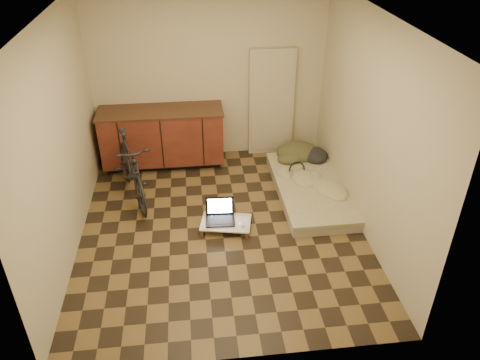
{
  "coord_description": "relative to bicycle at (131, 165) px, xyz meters",
  "views": [
    {
      "loc": [
        -0.32,
        -4.77,
        3.64
      ],
      "look_at": [
        0.26,
        0.2,
        0.55
      ],
      "focal_mm": 35.0,
      "sensor_mm": 36.0,
      "label": 1
    }
  ],
  "objects": [
    {
      "name": "headphones",
      "position": [
        2.31,
        0.07,
        -0.25
      ],
      "size": [
        0.29,
        0.27,
        0.18
      ],
      "primitive_type": null,
      "rotation": [
        0.0,
        0.0,
        0.12
      ],
      "color": "black",
      "rests_on": "futon"
    },
    {
      "name": "mouse",
      "position": [
        1.39,
        -0.97,
        -0.39
      ],
      "size": [
        0.08,
        0.11,
        0.04
      ],
      "primitive_type": "ellipsoid",
      "rotation": [
        0.0,
        0.0,
        0.23
      ],
      "color": "white",
      "rests_on": "lap_desk"
    },
    {
      "name": "clothing_pile",
      "position": [
        2.51,
        0.6,
        -0.21
      ],
      "size": [
        0.69,
        0.58,
        0.28
      ],
      "primitive_type": null,
      "rotation": [
        0.0,
        0.0,
        0.01
      ],
      "color": "#414327",
      "rests_on": "futon"
    },
    {
      "name": "laptop",
      "position": [
        1.14,
        -0.8,
        -0.35
      ],
      "size": [
        0.37,
        0.34,
        0.25
      ],
      "rotation": [
        0.0,
        0.0,
        -0.05
      ],
      "color": "black",
      "rests_on": "lap_desk"
    },
    {
      "name": "futon",
      "position": [
        2.45,
        -0.2,
        -0.43
      ],
      "size": [
        0.94,
        1.94,
        0.17
      ],
      "rotation": [
        0.0,
        0.0,
        0.01
      ],
      "color": "#AA9F88",
      "rests_on": "ground"
    },
    {
      "name": "lap_desk",
      "position": [
        1.2,
        -0.87,
        -0.42
      ],
      "size": [
        0.69,
        0.52,
        0.1
      ],
      "rotation": [
        0.0,
        0.0,
        -0.2
      ],
      "color": "brown",
      "rests_on": "ground"
    },
    {
      "name": "appliance_panel",
      "position": [
        2.1,
        1.13,
        0.34
      ],
      "size": [
        0.7,
        0.1,
        1.7
      ],
      "primitive_type": "cube",
      "color": "beige",
      "rests_on": "ground"
    },
    {
      "name": "room_shell",
      "position": [
        1.15,
        -0.81,
        0.79
      ],
      "size": [
        3.5,
        4.0,
        2.6
      ],
      "color": "brown",
      "rests_on": "ground"
    },
    {
      "name": "cabinets",
      "position": [
        0.4,
        0.89,
        -0.04
      ],
      "size": [
        1.84,
        0.62,
        0.91
      ],
      "color": "black",
      "rests_on": "ground"
    },
    {
      "name": "bicycle",
      "position": [
        0.0,
        0.0,
        0.0
      ],
      "size": [
        0.91,
        1.64,
        1.02
      ],
      "primitive_type": "imported",
      "rotation": [
        0.0,
        0.0,
        0.3
      ],
      "color": "black",
      "rests_on": "ground"
    }
  ]
}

